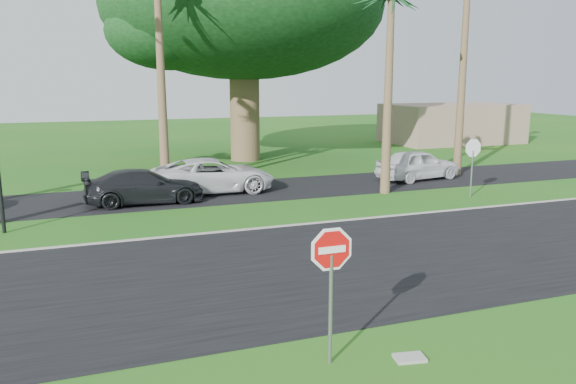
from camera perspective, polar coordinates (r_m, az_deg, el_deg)
The scene contains 12 objects.
ground at distance 12.83m, azimuth -3.44°, elevation -11.28°, with size 120.00×120.00×0.00m, color #185916.
road at distance 14.63m, azimuth -5.71°, elevation -8.37°, with size 120.00×8.00×0.02m, color black.
parking_strip at distance 24.59m, azimuth -11.81°, elevation -0.40°, with size 120.00×5.00×0.02m, color black.
curb at distance 18.39m, azimuth -8.86°, elevation -4.22°, with size 120.00×0.12×0.06m, color gray.
stop_sign_near at distance 9.73m, azimuth 4.41°, elevation -7.65°, with size 1.05×0.07×2.62m.
stop_sign_far at distance 24.90m, azimuth 18.26°, elevation 3.53°, with size 1.05×0.07×2.62m.
canopy_tree at distance 34.87m, azimuth -4.57°, elevation 17.98°, with size 16.50×16.50×13.12m.
building_far at distance 46.42m, azimuth 16.26°, elevation 6.71°, with size 10.00×6.00×3.00m, color gray.
car_dark at distance 23.28m, azimuth -14.43°, elevation 0.51°, with size 1.92×4.72×1.37m, color black.
car_minivan at distance 24.95m, azimuth -7.65°, elevation 1.65°, with size 2.50×5.43×1.51m, color silver.
car_pickup at distance 28.65m, azimuth 13.07°, elevation 2.71°, with size 1.78×4.43×1.51m, color silver.
utility_slab at distance 10.73m, azimuth 12.26°, elevation -16.14°, with size 0.55×0.35×0.06m, color gray.
Camera 1 is at (-3.33, -11.36, 4.95)m, focal length 35.00 mm.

